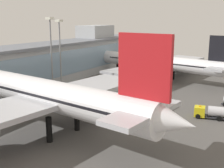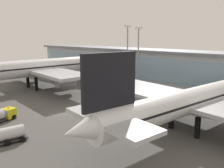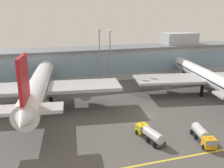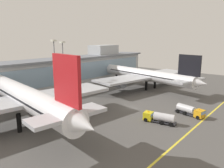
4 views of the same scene
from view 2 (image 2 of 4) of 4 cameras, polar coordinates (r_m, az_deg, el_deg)
name	(u,v)px [view 2 (image 2 of 4)]	position (r m, az deg, el deg)	size (l,w,h in m)	color
ground_plane	(61,114)	(61.01, -12.15, -6.93)	(180.00, 180.00, 0.00)	#514F4C
terminal_building	(159,67)	(91.26, 11.22, 4.01)	(126.32, 14.00, 18.95)	#ADB2B7
airliner_near_left	(40,68)	(90.72, -16.72, 3.69)	(50.14, 58.95, 20.13)	black
airliner_near_right	(195,100)	(51.65, 19.21, -3.67)	(52.80, 59.80, 16.80)	black
apron_light_mast_west	(127,47)	(86.09, 3.71, 8.73)	(1.80, 1.80, 22.42)	gray
apron_light_mast_centre	(138,49)	(83.77, 6.27, 8.33)	(1.80, 1.80, 21.71)	gray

